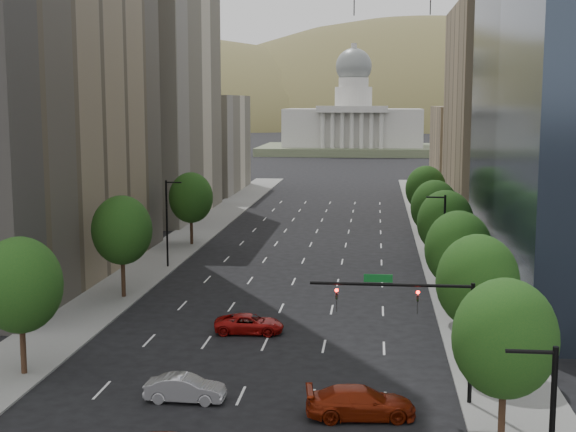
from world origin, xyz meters
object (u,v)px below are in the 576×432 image
(capitol, at_px, (353,127))
(car_silver, at_px, (185,388))
(car_red_far, at_px, (249,324))
(car_red_near, at_px, (361,402))
(traffic_signal, at_px, (427,314))

(capitol, height_order, car_silver, capitol)
(car_silver, distance_m, car_red_far, 13.90)
(car_red_near, height_order, car_red_far, car_red_near)
(traffic_signal, bearing_deg, car_red_far, 133.57)
(car_red_near, xyz_separation_m, car_red_far, (-8.46, 15.16, -0.15))
(car_silver, bearing_deg, capitol, -0.25)
(traffic_signal, relative_size, car_red_far, 1.80)
(traffic_signal, height_order, capitol, capitol)
(car_red_far, bearing_deg, car_red_near, -153.57)
(car_red_near, bearing_deg, car_red_far, 21.91)
(capitol, xyz_separation_m, car_red_far, (-1.50, -207.06, -7.87))
(capitol, relative_size, car_silver, 13.13)
(traffic_signal, distance_m, car_red_far, 18.02)
(traffic_signal, bearing_deg, capitol, 92.74)
(car_red_near, distance_m, car_silver, 10.05)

